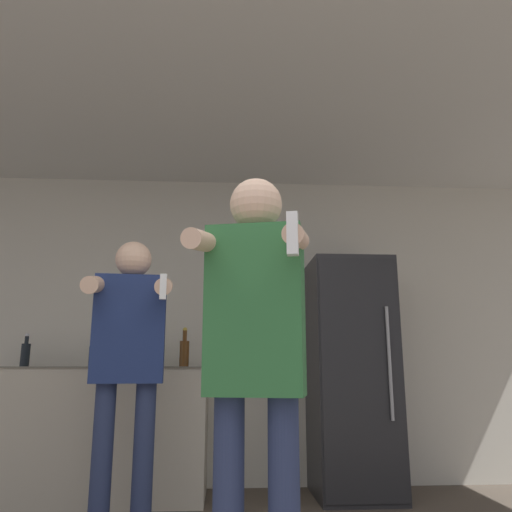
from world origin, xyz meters
The scene contains 11 objects.
wall_back centered at (0.00, 3.00, 1.27)m, with size 7.00×0.06×2.55m.
ceiling_slab centered at (0.00, 1.48, 2.57)m, with size 7.00×3.49×0.05m.
refrigerator centered at (1.05, 2.63, 0.88)m, with size 0.61×0.70×1.75m.
counter centered at (-0.86, 2.66, 0.47)m, with size 1.65×0.65×0.94m.
bottle_red_label centered at (-0.23, 2.62, 1.05)m, with size 0.07×0.07×0.29m.
bottle_amber_bourbon centered at (-1.40, 2.62, 1.03)m, with size 0.07×0.07×0.24m.
bottle_short_whiskey centered at (-0.89, 2.62, 1.02)m, with size 0.09×0.09×0.23m.
bottle_green_wine centered at (-0.42, 2.62, 1.03)m, with size 0.09×0.09×0.24m.
bottle_dark_rum centered at (-0.59, 2.62, 1.04)m, with size 0.09×0.09×0.29m.
person_woman_foreground centered at (0.20, 0.58, 1.00)m, with size 0.47×0.49×1.65m.
person_man_side centered at (-0.48, 1.76, 1.03)m, with size 0.52×0.47×1.69m.
Camera 1 is at (0.09, -1.26, 0.93)m, focal length 35.00 mm.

